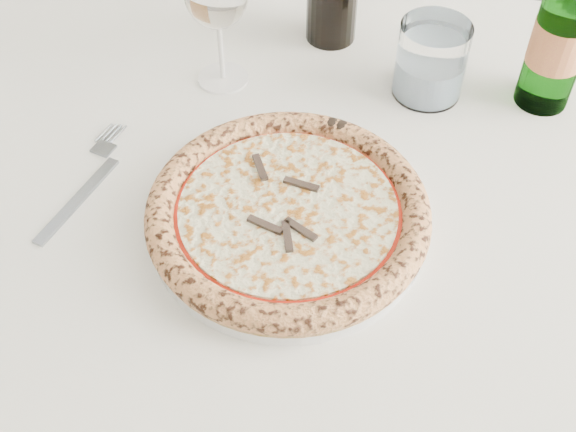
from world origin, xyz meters
name	(u,v)px	position (x,y,z in m)	size (l,w,h in m)	color
floor	(211,374)	(0.00, 0.00, -0.01)	(5.00, 6.00, 0.02)	gray
dining_table	(302,214)	(0.20, -0.11, 0.67)	(1.50, 0.96, 0.76)	brown
plate	(288,223)	(0.20, -0.21, 0.76)	(0.30, 0.30, 0.02)	white
pizza	(288,212)	(0.20, -0.21, 0.78)	(0.30, 0.30, 0.03)	tan
fork	(86,183)	(-0.04, -0.19, 0.76)	(0.05, 0.20, 0.00)	gray
tumbler	(430,65)	(0.34, 0.05, 0.80)	(0.09, 0.09, 0.10)	white
beer_bottle	(563,31)	(0.49, 0.06, 0.86)	(0.07, 0.07, 0.26)	#3A8434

